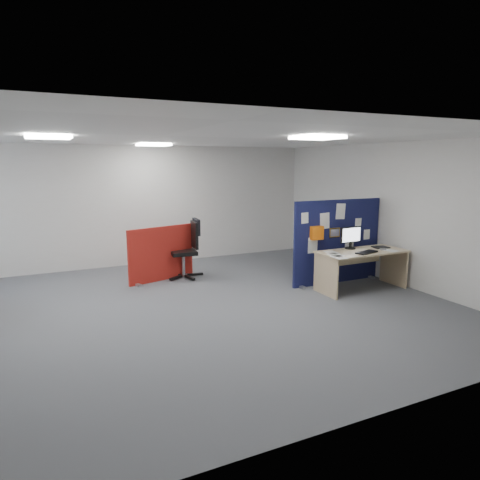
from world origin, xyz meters
name	(u,v)px	position (x,y,z in m)	size (l,w,h in m)	color
floor	(168,313)	(0.00, 0.00, 0.00)	(9.00, 9.00, 0.00)	#54575C
ceiling	(162,136)	(0.00, 0.00, 2.70)	(9.00, 7.00, 0.02)	white
wall_back	(122,207)	(0.00, 3.50, 1.35)	(9.00, 0.02, 2.70)	silver
wall_front	(289,289)	(0.00, -3.50, 1.35)	(9.00, 0.02, 2.70)	silver
wall_right	(391,213)	(4.50, 0.00, 1.35)	(0.02, 7.00, 2.70)	silver
ceiling_lights	(172,140)	(0.33, 0.67, 2.67)	(4.10, 4.10, 0.04)	white
navy_divider	(337,242)	(3.46, 0.31, 0.81)	(1.97, 0.30, 1.62)	black
main_desk	(360,260)	(3.58, -0.24, 0.55)	(1.65, 0.73, 0.73)	tan
monitor_main	(351,237)	(3.52, -0.03, 0.96)	(0.47, 0.20, 0.41)	black
keyboard	(367,252)	(3.52, -0.46, 0.74)	(0.45, 0.18, 0.03)	black
mouse	(383,249)	(3.97, -0.40, 0.74)	(0.10, 0.06, 0.03)	#A1A2A7
paper_tray	(381,247)	(4.11, -0.20, 0.74)	(0.28, 0.22, 0.01)	black
red_divider	(161,254)	(0.43, 1.92, 0.53)	(1.40, 0.44, 1.08)	#AC1816
office_chair	(189,245)	(1.01, 1.93, 0.67)	(0.76, 0.78, 1.18)	black
desk_papers	(349,254)	(3.20, -0.38, 0.73)	(1.46, 0.70, 0.00)	white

